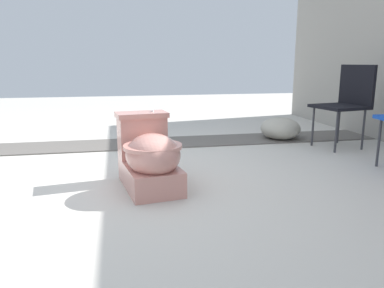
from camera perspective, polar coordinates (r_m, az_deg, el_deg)
ground_plane at (r=2.90m, az=-11.42°, el=-5.17°), size 14.00×14.00×0.00m
gravel_strip at (r=4.07m, az=-4.44°, el=0.22°), size 0.56×8.00×0.01m
toilet at (r=2.60m, az=-6.48°, el=-2.01°), size 0.68×0.47×0.52m
folding_chair_left at (r=4.12m, az=22.65°, el=6.59°), size 0.51×0.51×0.83m
boulder_near at (r=4.35m, az=13.33°, el=2.32°), size 0.54×0.53×0.25m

